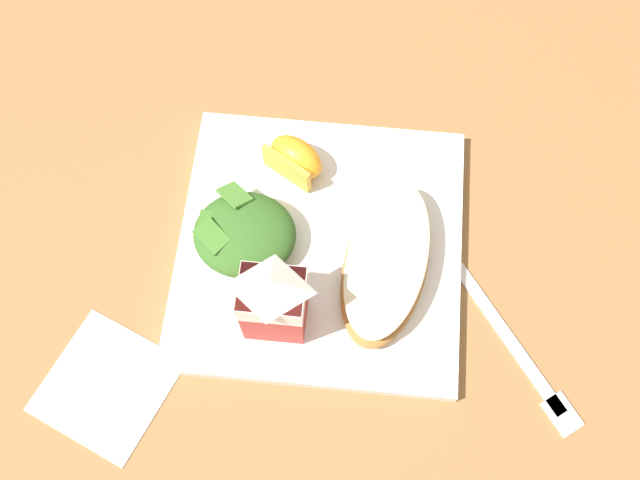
{
  "coord_description": "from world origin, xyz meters",
  "views": [
    {
      "loc": [
        -0.03,
        0.27,
        0.67
      ],
      "look_at": [
        0.0,
        0.0,
        0.03
      ],
      "focal_mm": 40.13,
      "sensor_mm": 36.0,
      "label": 1
    }
  ],
  "objects_px": {
    "white_plate": "(320,247)",
    "milk_carton": "(273,300)",
    "orange_wedge_front": "(295,158)",
    "metal_fork": "(524,359)",
    "paper_napkin": "(107,385)",
    "green_salad_pile": "(244,234)",
    "cheesy_pizza_bread": "(386,263)"
  },
  "relations": [
    {
      "from": "milk_carton",
      "to": "paper_napkin",
      "type": "distance_m",
      "value": 0.19
    },
    {
      "from": "white_plate",
      "to": "milk_carton",
      "type": "xyz_separation_m",
      "value": [
        0.03,
        0.08,
        0.07
      ]
    },
    {
      "from": "cheesy_pizza_bread",
      "to": "metal_fork",
      "type": "relative_size",
      "value": 1.11
    },
    {
      "from": "orange_wedge_front",
      "to": "green_salad_pile",
      "type": "bearing_deg",
      "value": 65.57
    },
    {
      "from": "white_plate",
      "to": "metal_fork",
      "type": "xyz_separation_m",
      "value": [
        -0.2,
        0.09,
        -0.01
      ]
    },
    {
      "from": "cheesy_pizza_bread",
      "to": "milk_carton",
      "type": "xyz_separation_m",
      "value": [
        0.1,
        0.06,
        0.04
      ]
    },
    {
      "from": "white_plate",
      "to": "cheesy_pizza_bread",
      "type": "distance_m",
      "value": 0.07
    },
    {
      "from": "cheesy_pizza_bread",
      "to": "metal_fork",
      "type": "xyz_separation_m",
      "value": [
        -0.14,
        0.07,
        -0.03
      ]
    },
    {
      "from": "green_salad_pile",
      "to": "orange_wedge_front",
      "type": "xyz_separation_m",
      "value": [
        -0.04,
        -0.09,
        -0.0
      ]
    },
    {
      "from": "milk_carton",
      "to": "metal_fork",
      "type": "bearing_deg",
      "value": 177.04
    },
    {
      "from": "white_plate",
      "to": "metal_fork",
      "type": "height_order",
      "value": "white_plate"
    },
    {
      "from": "orange_wedge_front",
      "to": "metal_fork",
      "type": "height_order",
      "value": "orange_wedge_front"
    },
    {
      "from": "cheesy_pizza_bread",
      "to": "green_salad_pile",
      "type": "relative_size",
      "value": 1.8
    },
    {
      "from": "orange_wedge_front",
      "to": "metal_fork",
      "type": "xyz_separation_m",
      "value": [
        -0.24,
        0.18,
        -0.03
      ]
    },
    {
      "from": "metal_fork",
      "to": "white_plate",
      "type": "bearing_deg",
      "value": -24.61
    },
    {
      "from": "white_plate",
      "to": "orange_wedge_front",
      "type": "bearing_deg",
      "value": -67.96
    },
    {
      "from": "green_salad_pile",
      "to": "milk_carton",
      "type": "bearing_deg",
      "value": 117.84
    },
    {
      "from": "cheesy_pizza_bread",
      "to": "green_salad_pile",
      "type": "height_order",
      "value": "green_salad_pile"
    },
    {
      "from": "orange_wedge_front",
      "to": "metal_fork",
      "type": "relative_size",
      "value": 0.43
    },
    {
      "from": "cheesy_pizza_bread",
      "to": "white_plate",
      "type": "bearing_deg",
      "value": -17.75
    },
    {
      "from": "white_plate",
      "to": "green_salad_pile",
      "type": "distance_m",
      "value": 0.08
    },
    {
      "from": "green_salad_pile",
      "to": "white_plate",
      "type": "bearing_deg",
      "value": -175.88
    },
    {
      "from": "paper_napkin",
      "to": "orange_wedge_front",
      "type": "bearing_deg",
      "value": -122.5
    },
    {
      "from": "orange_wedge_front",
      "to": "paper_napkin",
      "type": "xyz_separation_m",
      "value": [
        0.15,
        0.24,
        -0.03
      ]
    },
    {
      "from": "white_plate",
      "to": "metal_fork",
      "type": "distance_m",
      "value": 0.22
    },
    {
      "from": "green_salad_pile",
      "to": "orange_wedge_front",
      "type": "height_order",
      "value": "green_salad_pile"
    },
    {
      "from": "white_plate",
      "to": "cheesy_pizza_bread",
      "type": "bearing_deg",
      "value": 162.25
    },
    {
      "from": "milk_carton",
      "to": "metal_fork",
      "type": "distance_m",
      "value": 0.25
    },
    {
      "from": "metal_fork",
      "to": "milk_carton",
      "type": "bearing_deg",
      "value": -2.96
    },
    {
      "from": "paper_napkin",
      "to": "green_salad_pile",
      "type": "bearing_deg",
      "value": -126.62
    },
    {
      "from": "milk_carton",
      "to": "orange_wedge_front",
      "type": "height_order",
      "value": "milk_carton"
    },
    {
      "from": "white_plate",
      "to": "metal_fork",
      "type": "relative_size",
      "value": 1.72
    }
  ]
}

